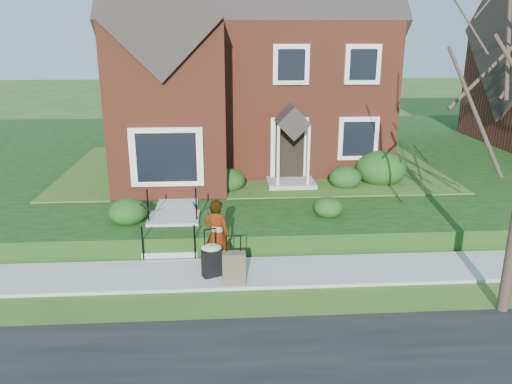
{
  "coord_description": "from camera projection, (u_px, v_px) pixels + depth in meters",
  "views": [
    {
      "loc": [
        -1.07,
        -10.87,
        5.44
      ],
      "look_at": [
        -0.22,
        2.0,
        1.45
      ],
      "focal_mm": 35.0,
      "sensor_mm": 36.0,
      "label": 1
    }
  ],
  "objects": [
    {
      "name": "terrace",
      "position": [
        336.0,
        157.0,
        22.59
      ],
      "size": [
        44.0,
        20.0,
        0.6
      ],
      "primitive_type": "cube",
      "color": "black",
      "rests_on": "ground"
    },
    {
      "name": "walkway",
      "position": [
        181.0,
        190.0,
        16.46
      ],
      "size": [
        1.2,
        6.0,
        0.06
      ],
      "primitive_type": "cube",
      "color": "#9E9B93",
      "rests_on": "terrace"
    },
    {
      "name": "woman",
      "position": [
        217.0,
        235.0,
        11.87
      ],
      "size": [
        0.76,
        0.65,
        1.76
      ],
      "primitive_type": "imported",
      "rotation": [
        0.0,
        0.0,
        2.71
      ],
      "color": "#999999",
      "rests_on": "sidewalk"
    },
    {
      "name": "front_steps",
      "position": [
        173.0,
        230.0,
        13.5
      ],
      "size": [
        1.4,
        2.02,
        1.5
      ],
      "color": "#9E9B93",
      "rests_on": "ground"
    },
    {
      "name": "suitcase_black",
      "position": [
        212.0,
        258.0,
        11.61
      ],
      "size": [
        0.6,
        0.56,
        1.17
      ],
      "rotation": [
        0.0,
        0.0,
        0.42
      ],
      "color": "black",
      "rests_on": "sidewalk"
    },
    {
      "name": "sidewalk",
      "position": [
        271.0,
        272.0,
        12.02
      ],
      "size": [
        60.0,
        1.6,
        0.08
      ],
      "primitive_type": "cube",
      "color": "#9E9B93",
      "rests_on": "ground"
    },
    {
      "name": "foundation_shrubs",
      "position": [
        296.0,
        175.0,
        16.51
      ],
      "size": [
        10.03,
        4.83,
        1.23
      ],
      "color": "#113811",
      "rests_on": "terrace"
    },
    {
      "name": "main_house",
      "position": [
        244.0,
        43.0,
        19.62
      ],
      "size": [
        10.4,
        10.2,
        9.4
      ],
      "color": "maroon",
      "rests_on": "terrace"
    },
    {
      "name": "suitcase_olive",
      "position": [
        234.0,
        268.0,
        11.29
      ],
      "size": [
        0.53,
        0.3,
        1.14
      ],
      "rotation": [
        0.0,
        0.0,
        -0.01
      ],
      "color": "brown",
      "rests_on": "sidewalk"
    },
    {
      "name": "ground",
      "position": [
        271.0,
        274.0,
        12.04
      ],
      "size": [
        120.0,
        120.0,
        0.0
      ],
      "primitive_type": "plane",
      "color": "#2D5119",
      "rests_on": "ground"
    }
  ]
}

